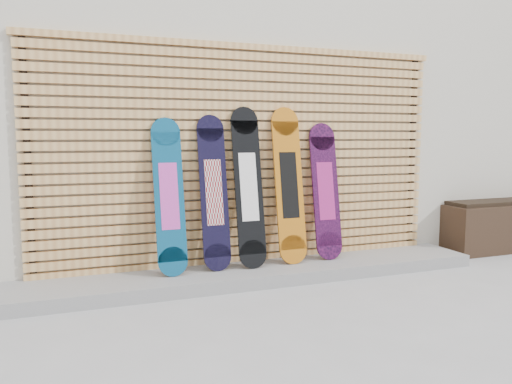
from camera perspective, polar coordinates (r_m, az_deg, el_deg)
ground at (r=4.41m, az=5.22°, el=-12.00°), size 80.00×80.00×0.00m
building at (r=7.64m, az=-2.77°, el=9.46°), size 12.00×5.00×3.60m
concrete_step at (r=4.94m, az=0.16°, el=-9.24°), size 4.60×0.70×0.12m
slat_wall at (r=5.03m, az=-1.00°, el=4.31°), size 4.26×0.08×2.29m
planter_box at (r=6.78m, az=25.39°, el=-3.45°), size 1.37×0.57×0.62m
snowboard_0 at (r=4.66m, az=-9.91°, el=-0.47°), size 0.27×0.32×1.45m
snowboard_1 at (r=4.77m, az=-4.85°, el=-0.04°), size 0.27×0.29×1.48m
snowboard_2 at (r=4.86m, az=-0.87°, el=0.59°), size 0.28×0.32×1.56m
snowboard_3 at (r=5.03m, az=3.78°, el=0.79°), size 0.29×0.30×1.57m
snowboard_4 at (r=5.24m, az=7.95°, el=0.12°), size 0.29×0.27×1.41m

